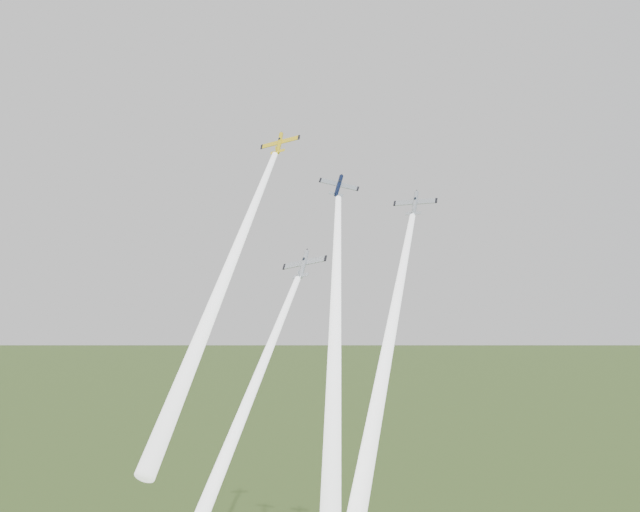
{
  "coord_description": "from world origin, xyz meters",
  "views": [
    {
      "loc": [
        19.55,
        -133.02,
        89.12
      ],
      "look_at": [
        0.0,
        -6.0,
        92.0
      ],
      "focal_mm": 45.0,
      "sensor_mm": 36.0,
      "label": 1
    }
  ],
  "objects_px": {
    "plane_navy": "(339,185)",
    "plane_silver_low": "(304,264)",
    "plane_silver_right": "(415,203)",
    "plane_yellow": "(279,143)"
  },
  "relations": [
    {
      "from": "plane_yellow",
      "to": "plane_navy",
      "type": "height_order",
      "value": "plane_yellow"
    },
    {
      "from": "plane_yellow",
      "to": "plane_silver_right",
      "type": "bearing_deg",
      "value": 1.34
    },
    {
      "from": "plane_yellow",
      "to": "plane_navy",
      "type": "distance_m",
      "value": 14.42
    },
    {
      "from": "plane_navy",
      "to": "plane_silver_right",
      "type": "relative_size",
      "value": 0.92
    },
    {
      "from": "plane_navy",
      "to": "plane_silver_low",
      "type": "relative_size",
      "value": 0.87
    },
    {
      "from": "plane_yellow",
      "to": "plane_silver_right",
      "type": "xyz_separation_m",
      "value": [
        23.36,
        -2.62,
        -10.98
      ]
    },
    {
      "from": "plane_yellow",
      "to": "plane_silver_low",
      "type": "xyz_separation_m",
      "value": [
        5.71,
        -8.33,
        -21.08
      ]
    },
    {
      "from": "plane_yellow",
      "to": "plane_silver_right",
      "type": "height_order",
      "value": "plane_yellow"
    },
    {
      "from": "plane_yellow",
      "to": "plane_silver_low",
      "type": "height_order",
      "value": "plane_yellow"
    },
    {
      "from": "plane_navy",
      "to": "plane_silver_low",
      "type": "bearing_deg",
      "value": -152.11
    }
  ]
}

